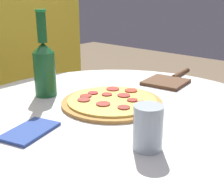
{
  "coord_description": "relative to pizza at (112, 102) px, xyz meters",
  "views": [
    {
      "loc": [
        -0.64,
        -0.54,
        1.03
      ],
      "look_at": [
        0.03,
        0.05,
        0.72
      ],
      "focal_mm": 50.0,
      "sensor_mm": 36.0,
      "label": 1
    }
  ],
  "objects": [
    {
      "name": "pizza",
      "position": [
        0.0,
        0.0,
        0.0
      ],
      "size": [
        0.31,
        0.31,
        0.02
      ],
      "color": "#B77F3D",
      "rests_on": "table"
    },
    {
      "name": "table",
      "position": [
        -0.03,
        -0.05,
        -0.17
      ],
      "size": [
        0.98,
        0.98,
        0.7
      ],
      "color": "silver",
      "rests_on": "ground_plane"
    },
    {
      "name": "pizza_paddle",
      "position": [
        0.33,
        -0.0,
        -0.0
      ],
      "size": [
        0.3,
        0.16,
        0.02
      ],
      "rotation": [
        0.0,
        0.0,
        0.12
      ],
      "color": "brown",
      "rests_on": "table"
    },
    {
      "name": "drinking_glass",
      "position": [
        -0.16,
        -0.24,
        0.04
      ],
      "size": [
        0.07,
        0.07,
        0.1
      ],
      "color": "#ADBCC6",
      "rests_on": "table"
    },
    {
      "name": "beer_bottle",
      "position": [
        -0.08,
        0.22,
        0.09
      ],
      "size": [
        0.07,
        0.07,
        0.28
      ],
      "color": "#195628",
      "rests_on": "table"
    },
    {
      "name": "napkin",
      "position": [
        -0.28,
        0.02,
        -0.0
      ],
      "size": [
        0.16,
        0.12,
        0.01
      ],
      "color": "#334C99",
      "rests_on": "table"
    }
  ]
}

